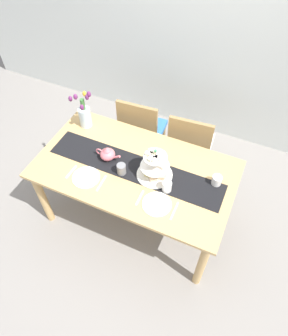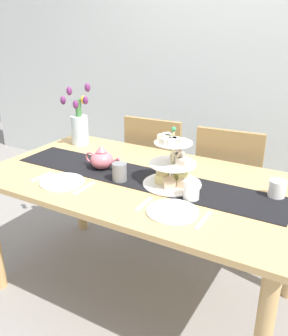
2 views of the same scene
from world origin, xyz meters
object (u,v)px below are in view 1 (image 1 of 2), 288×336
at_px(chair_right, 190,144).
at_px(dinner_plate_right, 157,204).
at_px(cream_jug, 217,180).
at_px(dining_table, 135,175).
at_px(dinner_plate_left, 86,177).
at_px(tiered_cake_stand, 155,167).
at_px(teapot, 107,154).
at_px(fork_left, 71,172).
at_px(knife_left, 101,183).
at_px(chair_left, 141,129).
at_px(mug_grey, 121,169).
at_px(fork_right, 140,198).
at_px(mug_white_text, 167,186).
at_px(knife_right, 174,211).
at_px(tulip_vase, 84,114).

xyz_separation_m(chair_right, dinner_plate_right, (0.03, -0.96, 0.25)).
bearing_deg(cream_jug, dining_table, -169.55).
bearing_deg(dinner_plate_left, tiered_cake_stand, 27.84).
relative_size(tiered_cake_stand, dinner_plate_right, 1.32).
height_order(teapot, fork_left, teapot).
height_order(dinner_plate_left, knife_left, dinner_plate_left).
xyz_separation_m(chair_left, tiered_cake_stand, (0.44, -0.69, 0.34)).
height_order(fork_left, mug_grey, mug_grey).
relative_size(dinner_plate_right, mug_grey, 2.42).
xyz_separation_m(dinner_plate_right, fork_right, (-0.14, 0.00, -0.00)).
xyz_separation_m(fork_right, mug_white_text, (0.16, 0.16, 0.04)).
distance_m(cream_jug, dinner_plate_right, 0.53).
relative_size(chair_left, knife_right, 5.35).
bearing_deg(fork_left, tulip_vase, 108.43).
relative_size(dining_table, tulip_vase, 4.04).
bearing_deg(chair_right, cream_jug, -55.87).
xyz_separation_m(dinner_plate_left, mug_white_text, (0.65, 0.16, 0.04)).
distance_m(teapot, mug_white_text, 0.60).
bearing_deg(chair_right, fork_left, -128.08).
distance_m(dinner_plate_left, knife_left, 0.15).
bearing_deg(mug_grey, fork_right, -34.61).
height_order(dining_table, knife_left, knife_left).
xyz_separation_m(dining_table, chair_left, (-0.26, 0.70, -0.15)).
bearing_deg(tulip_vase, fork_right, -34.12).
bearing_deg(dinner_plate_left, cream_jug, 21.18).
bearing_deg(chair_left, chair_right, 0.01).
height_order(teapot, tulip_vase, tulip_vase).
relative_size(chair_left, mug_white_text, 9.58).
height_order(tulip_vase, dinner_plate_right, tulip_vase).
bearing_deg(knife_left, dinner_plate_right, 0.00).
bearing_deg(cream_jug, tiered_cake_stand, -166.27).
bearing_deg(mug_grey, tiered_cake_stand, 20.69).
bearing_deg(dinner_plate_left, knife_right, 0.00).
bearing_deg(knife_right, chair_left, 126.87).
xyz_separation_m(fork_left, mug_grey, (0.39, 0.17, 0.05)).
relative_size(fork_left, knife_right, 0.88).
relative_size(dinner_plate_left, fork_right, 1.53).
relative_size(dinner_plate_right, fork_right, 1.53).
bearing_deg(dinner_plate_left, chair_left, 86.38).
xyz_separation_m(knife_left, fork_right, (0.34, 0.00, 0.00)).
distance_m(tiered_cake_stand, knife_right, 0.40).
bearing_deg(mug_white_text, knife_right, -51.71).
bearing_deg(dinner_plate_right, knife_left, 180.00).
relative_size(fork_right, mug_grey, 1.58).
height_order(tiered_cake_stand, dinner_plate_left, tiered_cake_stand).
distance_m(chair_right, fork_right, 1.00).
bearing_deg(knife_left, cream_jug, 24.40).
relative_size(chair_left, tulip_vase, 2.18).
relative_size(chair_right, teapot, 3.82).
height_order(cream_jug, fork_left, cream_jug).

